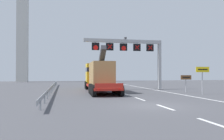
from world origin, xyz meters
TOP-DOWN VIEW (x-y plane):
  - ground at (0.00, 0.00)m, footprint 112.00×112.00m
  - lane_markings at (0.52, 16.72)m, footprint 0.20×48.04m
  - edge_line_right at (6.20, 12.00)m, footprint 0.20×63.00m
  - overhead_lane_gantry at (3.26, 14.95)m, footprint 11.03×0.90m
  - heavy_haul_truck_red at (-1.61, 14.00)m, footprint 3.37×14.12m
  - exit_sign_yellow at (8.53, 7.02)m, footprint 1.56×0.15m
  - tourist_info_sign_brown at (8.24, 9.89)m, footprint 1.37×0.15m
  - guardrail_left at (-7.39, 14.99)m, footprint 0.13×33.99m
  - bridge_pylon_distant at (-16.70, 49.15)m, footprint 9.00×2.00m

SIDE VIEW (x-z plane):
  - ground at x=0.00m, z-range 0.00..0.00m
  - edge_line_right at x=6.20m, z-range 0.00..0.01m
  - lane_markings at x=0.52m, z-range 0.00..0.01m
  - guardrail_left at x=-7.39m, z-range 0.18..0.94m
  - tourist_info_sign_brown at x=8.24m, z-range 0.52..2.55m
  - heavy_haul_truck_red at x=-1.61m, z-range -0.66..4.64m
  - exit_sign_yellow at x=8.53m, z-range 0.77..3.71m
  - overhead_lane_gantry at x=3.26m, z-range 1.95..9.09m
  - bridge_pylon_distant at x=-16.70m, z-range 0.40..40.32m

